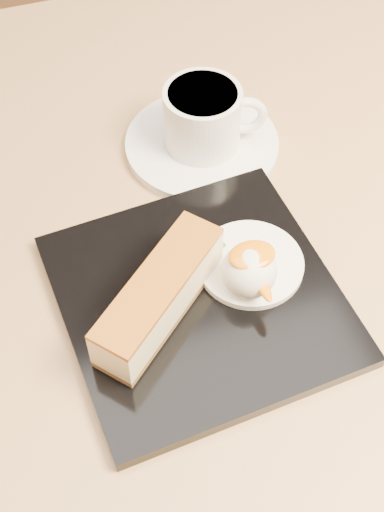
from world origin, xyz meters
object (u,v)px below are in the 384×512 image
object	(u,v)px
table	(141,345)
coffee_cup	(204,117)
saucer	(202,144)
cheesecake	(159,296)
ice_cream_scoop	(249,271)
dessert_plate	(199,299)

from	to	relation	value
table	coffee_cup	world-z (taller)	coffee_cup
saucer	coffee_cup	bearing A→B (deg)	-14.15
cheesecake	saucer	size ratio (longest dim) A/B	0.85
saucer	ice_cream_scoop	bearing A→B (deg)	-96.20
table	cheesecake	bearing A→B (deg)	-83.99
saucer	dessert_plate	bearing A→B (deg)	-109.03
ice_cream_scoop	dessert_plate	bearing A→B (deg)	172.87
cheesecake	ice_cream_scoop	size ratio (longest dim) A/B	2.81
table	saucer	world-z (taller)	saucer
table	coffee_cup	bearing A→B (deg)	46.19
table	saucer	xyz separation A→B (m)	(0.10, 0.11, 0.16)
table	dessert_plate	xyz separation A→B (m)	(0.04, -0.06, 0.16)
dessert_plate	saucer	world-z (taller)	dessert_plate
cheesecake	ice_cream_scoop	distance (m)	0.08
dessert_plate	ice_cream_scoop	bearing A→B (deg)	-7.13
dessert_plate	coffee_cup	world-z (taller)	coffee_cup
cheesecake	table	bearing A→B (deg)	54.72
dessert_plate	cheesecake	xyz separation A→B (m)	(-0.04, -0.01, 0.03)
ice_cream_scoop	saucer	distance (m)	0.18
table	ice_cream_scoop	world-z (taller)	ice_cream_scoop
dessert_plate	coffee_cup	size ratio (longest dim) A/B	2.25
coffee_cup	table	bearing A→B (deg)	-119.66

